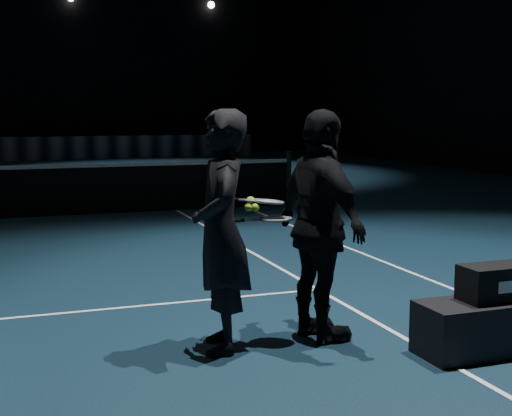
{
  "coord_description": "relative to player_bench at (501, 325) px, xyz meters",
  "views": [
    {
      "loc": [
        0.96,
        -13.19,
        1.92
      ],
      "look_at": [
        2.87,
        -7.89,
        1.14
      ],
      "focal_mm": 50.0,
      "sensor_mm": 36.0,
      "label": 1
    }
  ],
  "objects": [
    {
      "name": "racket_lower",
      "position": [
        -1.65,
        0.76,
        0.83
      ],
      "size": [
        0.69,
        0.25,
        0.03
      ],
      "primitive_type": null,
      "rotation": [
        0.0,
        0.0,
        -0.05
      ],
      "color": "black",
      "rests_on": "player_a"
    },
    {
      "name": "player_b",
      "position": [
        -1.25,
        0.74,
        0.75
      ],
      "size": [
        0.64,
        1.19,
        1.93
      ],
      "primitive_type": "imported",
      "rotation": [
        0.0,
        0.0,
        1.73
      ],
      "color": "black",
      "rests_on": "floor"
    },
    {
      "name": "player_a",
      "position": [
        -2.1,
        0.78,
        0.75
      ],
      "size": [
        0.6,
        0.78,
        1.93
      ],
      "primitive_type": "imported",
      "rotation": [
        0.0,
        0.0,
        -1.78
      ],
      "color": "black",
      "rests_on": "floor"
    },
    {
      "name": "racket_upper",
      "position": [
        -1.7,
        0.8,
        0.97
      ],
      "size": [
        0.68,
        0.24,
        0.1
      ],
      "primitive_type": null,
      "rotation": [
        0.0,
        0.1,
        0.02
      ],
      "color": "black",
      "rests_on": "player_b"
    },
    {
      "name": "net_post_right",
      "position": [
        1.72,
        8.66,
        0.34
      ],
      "size": [
        0.1,
        0.1,
        1.1
      ],
      "primitive_type": "cylinder",
      "color": "black",
      "rests_on": "floor"
    },
    {
      "name": "tennis_balls",
      "position": [
        -1.85,
        0.78,
        0.95
      ],
      "size": [
        0.12,
        0.1,
        0.12
      ],
      "primitive_type": null,
      "color": "#A9D92E",
      "rests_on": "racket_upper"
    },
    {
      "name": "player_bench",
      "position": [
        0.0,
        0.0,
        0.0
      ],
      "size": [
        1.41,
        0.48,
        0.42
      ],
      "primitive_type": "cube",
      "rotation": [
        0.0,
        0.0,
        0.01
      ],
      "color": "black",
      "rests_on": "floor"
    },
    {
      "name": "racket_bag",
      "position": [
        0.0,
        0.0,
        0.35
      ],
      "size": [
        0.71,
        0.3,
        0.28
      ],
      "primitive_type": "cube",
      "rotation": [
        0.0,
        0.0,
        0.01
      ],
      "color": "black",
      "rests_on": "player_bench"
    }
  ]
}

